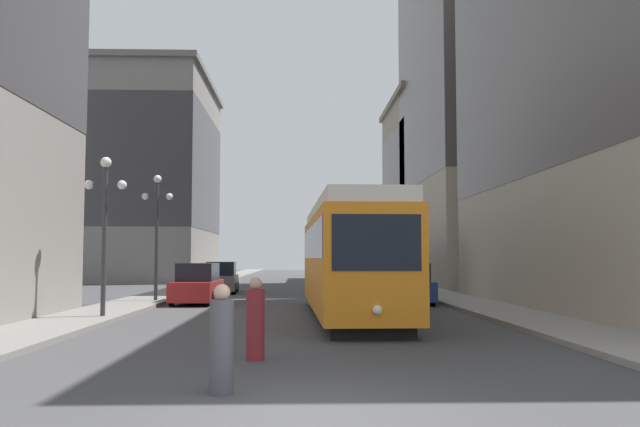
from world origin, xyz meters
TOP-DOWN VIEW (x-y plane):
  - ground_plane at (0.00, 0.00)m, footprint 200.00×200.00m
  - sidewalk_left at (-7.32, 40.00)m, footprint 2.56×120.00m
  - sidewalk_right at (7.32, 40.00)m, footprint 2.56×120.00m
  - streetcar at (1.56, 13.99)m, footprint 2.96×13.81m
  - transit_bus at (4.41, 31.03)m, footprint 2.85×12.62m
  - parked_car_left_near at (-4.74, 21.08)m, footprint 1.93×4.70m
  - parked_car_left_mid at (-4.74, 30.20)m, footprint 2.06×4.92m
  - parked_car_right_far at (4.74, 20.80)m, footprint 1.91×4.48m
  - pedestrian_crossing_near at (-1.05, 4.63)m, footprint 0.37×0.37m
  - pedestrian_crossing_far at (-1.35, 1.31)m, footprint 0.37×0.37m
  - lamp_post_left_near at (-6.64, 13.20)m, footprint 1.41×0.36m
  - lamp_post_left_far at (-6.64, 21.22)m, footprint 1.41×0.36m
  - building_left_corner at (-13.67, 51.73)m, footprint 10.75×18.59m
  - building_right_corner at (14.15, 52.37)m, footprint 11.70×15.07m
  - building_right_far at (14.69, 38.87)m, footprint 12.78×18.49m

SIDE VIEW (x-z plane):
  - ground_plane at x=0.00m, z-range 0.00..0.00m
  - sidewalk_left at x=-7.32m, z-range 0.00..0.15m
  - sidewalk_right at x=7.32m, z-range 0.00..0.15m
  - pedestrian_crossing_far at x=-1.35m, z-range -0.06..1.61m
  - pedestrian_crossing_near at x=-1.05m, z-range -0.06..1.62m
  - parked_car_right_far at x=4.74m, z-range -0.07..1.75m
  - parked_car_left_near at x=-4.74m, z-range -0.07..1.75m
  - parked_car_left_mid at x=-4.74m, z-range -0.07..1.75m
  - transit_bus at x=4.41m, z-range 0.22..3.67m
  - streetcar at x=1.56m, z-range 0.16..4.05m
  - lamp_post_left_near at x=-6.64m, z-range 0.99..6.28m
  - lamp_post_left_far at x=-6.64m, z-range 1.03..6.71m
  - building_right_corner at x=14.15m, z-range 0.22..17.04m
  - building_left_corner at x=-13.67m, z-range 0.25..18.74m
  - building_right_far at x=14.69m, z-range 0.48..31.01m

